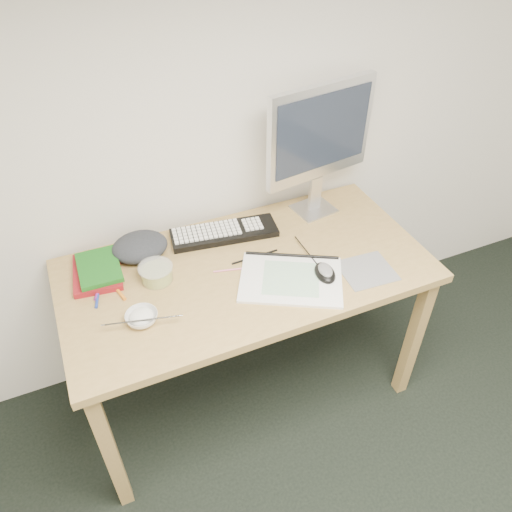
{
  "coord_description": "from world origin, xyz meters",
  "views": [
    {
      "loc": [
        -0.82,
        0.11,
        2.02
      ],
      "look_at": [
        -0.27,
        1.39,
        0.83
      ],
      "focal_mm": 35.0,
      "sensor_mm": 36.0,
      "label": 1
    }
  ],
  "objects_px": {
    "rice_bowl": "(142,318)",
    "monitor": "(320,136)",
    "sketchpad": "(291,279)",
    "keyboard": "(224,233)",
    "desk": "(247,283)"
  },
  "relations": [
    {
      "from": "desk",
      "to": "rice_bowl",
      "type": "bearing_deg",
      "value": -165.3
    },
    {
      "from": "keyboard",
      "to": "monitor",
      "type": "xyz_separation_m",
      "value": [
        0.43,
        0.02,
        0.34
      ]
    },
    {
      "from": "sketchpad",
      "to": "keyboard",
      "type": "height_order",
      "value": "keyboard"
    },
    {
      "from": "keyboard",
      "to": "rice_bowl",
      "type": "bearing_deg",
      "value": -133.42
    },
    {
      "from": "keyboard",
      "to": "monitor",
      "type": "relative_size",
      "value": 0.77
    },
    {
      "from": "rice_bowl",
      "to": "sketchpad",
      "type": "bearing_deg",
      "value": -1.96
    },
    {
      "from": "monitor",
      "to": "rice_bowl",
      "type": "bearing_deg",
      "value": -166.05
    },
    {
      "from": "sketchpad",
      "to": "monitor",
      "type": "distance_m",
      "value": 0.59
    },
    {
      "from": "desk",
      "to": "rice_bowl",
      "type": "relative_size",
      "value": 12.71
    },
    {
      "from": "keyboard",
      "to": "rice_bowl",
      "type": "height_order",
      "value": "rice_bowl"
    },
    {
      "from": "sketchpad",
      "to": "monitor",
      "type": "bearing_deg",
      "value": 79.73
    },
    {
      "from": "monitor",
      "to": "sketchpad",
      "type": "bearing_deg",
      "value": -137.17
    },
    {
      "from": "keyboard",
      "to": "desk",
      "type": "bearing_deg",
      "value": -80.06
    },
    {
      "from": "desk",
      "to": "monitor",
      "type": "relative_size",
      "value": 2.48
    },
    {
      "from": "rice_bowl",
      "to": "monitor",
      "type": "bearing_deg",
      "value": 22.51
    }
  ]
}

